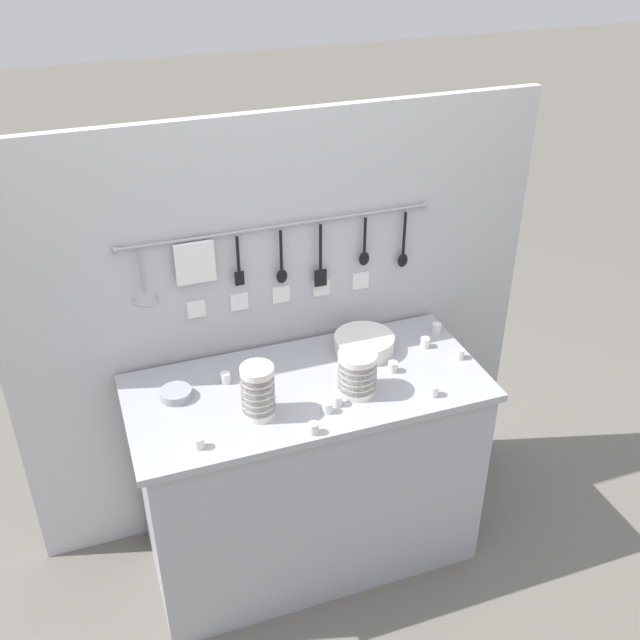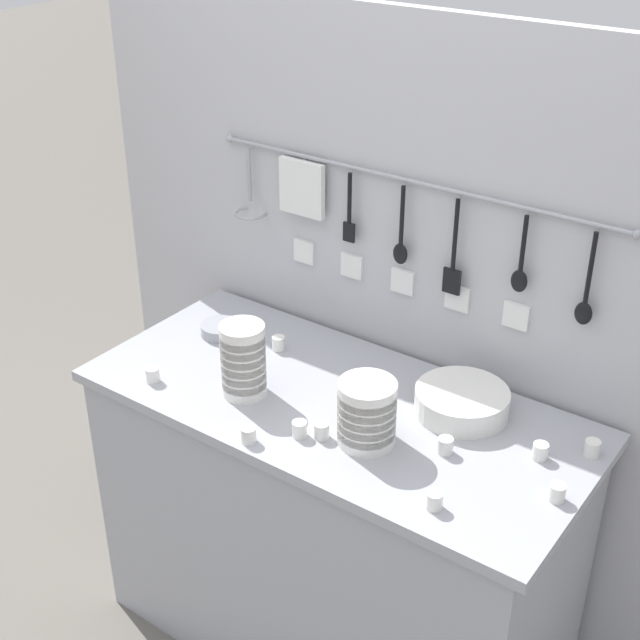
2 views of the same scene
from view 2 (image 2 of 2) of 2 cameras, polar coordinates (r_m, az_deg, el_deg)
The scene contains 17 objects.
ground_plane at distance 2.93m, azimuth 0.86°, elevation -19.55°, with size 20.00×20.00×0.00m, color #666059.
counter at distance 2.62m, azimuth 0.93°, elevation -13.16°, with size 1.36×0.62×0.88m.
back_wall at distance 2.58m, azimuth 5.39°, elevation -1.01°, with size 2.16×0.11×1.82m.
bowl_stack_short_front at distance 2.16m, azimuth 3.01°, elevation -5.95°, with size 0.14×0.14×0.17m.
bowl_stack_wide_centre at distance 2.33m, azimuth -4.93°, elevation -2.56°, with size 0.12×0.12×0.20m.
plate_stack at distance 2.32m, azimuth 9.06°, elevation -5.18°, with size 0.24×0.24×0.07m.
steel_mixing_bowl at distance 2.65m, azimuth -6.39°, elevation -0.59°, with size 0.12×0.12×0.03m.
cup_mid_row at distance 2.20m, azimuth 0.10°, elevation -7.09°, with size 0.04×0.04×0.04m.
cup_back_right at distance 2.24m, azimuth 17.02°, elevation -7.85°, with size 0.04×0.04×0.04m.
cup_edge_far at distance 2.46m, azimuth -10.67°, elevation -3.47°, with size 0.04×0.04×0.04m.
cup_back_left at distance 2.09m, azimuth 14.93°, elevation -10.62°, with size 0.04×0.04×0.04m.
cup_edge_near at distance 2.20m, azimuth 13.92°, elevation -8.16°, with size 0.04×0.04×0.04m.
cup_beside_plates at distance 2.56m, azimuth -2.68°, elevation -1.49°, with size 0.04×0.04×0.04m.
cup_front_left at distance 2.21m, azimuth -1.32°, elevation -6.99°, with size 0.04×0.04×0.04m.
cup_by_caddy at distance 2.02m, azimuth 7.33°, elevation -11.39°, with size 0.04×0.04×0.04m.
cup_centre at distance 2.18m, azimuth 8.03°, elevation -7.96°, with size 0.04×0.04×0.04m.
cup_front_right at distance 2.20m, azimuth -4.60°, elevation -7.35°, with size 0.04×0.04×0.04m.
Camera 2 is at (1.10, -1.60, 2.19)m, focal length 50.00 mm.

